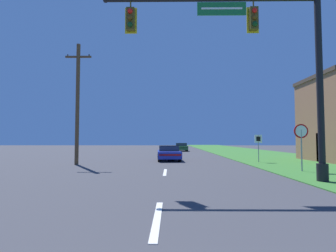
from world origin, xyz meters
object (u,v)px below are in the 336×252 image
object	(u,v)px
signal_mast	(267,57)
stop_sign	(301,137)
car_ahead	(169,153)
route_sign_post	(258,142)
far_car	(181,147)
utility_pole_near	(78,102)

from	to	relation	value
signal_mast	stop_sign	bearing A→B (deg)	48.63
car_ahead	stop_sign	size ratio (longest dim) A/B	1.76
car_ahead	route_sign_post	xyz separation A→B (m)	(6.72, -2.23, 0.92)
far_car	route_sign_post	world-z (taller)	route_sign_post
route_sign_post	signal_mast	bearing A→B (deg)	-105.94
signal_mast	route_sign_post	bearing A→B (deg)	74.06
stop_sign	utility_pole_near	size ratio (longest dim) A/B	0.30
signal_mast	utility_pole_near	size ratio (longest dim) A/B	1.09
signal_mast	far_car	xyz separation A→B (m)	(-2.39, 29.05, -4.51)
car_ahead	far_car	distance (m)	17.92
route_sign_post	utility_pole_near	bearing A→B (deg)	-172.48
route_sign_post	stop_sign	bearing A→B (deg)	-85.76
route_sign_post	far_car	bearing A→B (deg)	103.87
car_ahead	route_sign_post	world-z (taller)	route_sign_post
car_ahead	far_car	bearing A→B (deg)	84.36
route_sign_post	utility_pole_near	size ratio (longest dim) A/B	0.24
car_ahead	utility_pole_near	bearing A→B (deg)	-147.88
signal_mast	far_car	world-z (taller)	signal_mast
far_car	utility_pole_near	bearing A→B (deg)	-110.29
signal_mast	far_car	distance (m)	29.50
signal_mast	utility_pole_near	world-z (taller)	signal_mast
car_ahead	far_car	world-z (taller)	same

